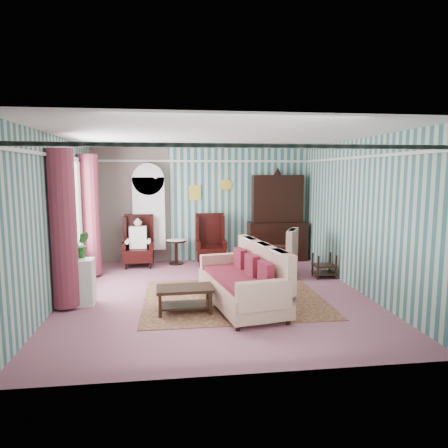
{
  "coord_description": "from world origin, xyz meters",
  "views": [
    {
      "loc": [
        -0.75,
        -7.2,
        2.27
      ],
      "look_at": [
        0.24,
        0.6,
        1.25
      ],
      "focal_mm": 32.0,
      "sensor_mm": 36.0,
      "label": 1
    }
  ],
  "objects": [
    {
      "name": "floor",
      "position": [
        0.0,
        0.0,
        0.0
      ],
      "size": [
        6.0,
        6.0,
        0.0
      ],
      "primitive_type": "plane",
      "color": "#975869",
      "rests_on": "ground"
    },
    {
      "name": "room_shell",
      "position": [
        -0.62,
        0.18,
        2.01
      ],
      "size": [
        5.53,
        6.02,
        2.91
      ],
      "color": "#366260",
      "rests_on": "ground"
    },
    {
      "name": "bookcase",
      "position": [
        -1.35,
        2.84,
        1.12
      ],
      "size": [
        0.8,
        0.28,
        2.24
      ],
      "primitive_type": "cube",
      "color": "silver",
      "rests_on": "floor"
    },
    {
      "name": "dresser_hutch",
      "position": [
        1.9,
        2.72,
        1.18
      ],
      "size": [
        1.5,
        0.56,
        2.36
      ],
      "primitive_type": "cube",
      "color": "black",
      "rests_on": "floor"
    },
    {
      "name": "wingback_left",
      "position": [
        -1.6,
        2.45,
        0.62
      ],
      "size": [
        0.76,
        0.8,
        1.25
      ],
      "primitive_type": "cube",
      "color": "black",
      "rests_on": "floor"
    },
    {
      "name": "wingback_right",
      "position": [
        0.15,
        2.45,
        0.62
      ],
      "size": [
        0.76,
        0.8,
        1.25
      ],
      "primitive_type": "cube",
      "color": "black",
      "rests_on": "floor"
    },
    {
      "name": "seated_woman",
      "position": [
        -1.6,
        2.45,
        0.59
      ],
      "size": [
        0.44,
        0.4,
        1.18
      ],
      "primitive_type": null,
      "color": "beige",
      "rests_on": "floor"
    },
    {
      "name": "round_side_table",
      "position": [
        -0.7,
        2.6,
        0.3
      ],
      "size": [
        0.5,
        0.5,
        0.6
      ],
      "primitive_type": "cylinder",
      "color": "black",
      "rests_on": "floor"
    },
    {
      "name": "nest_table",
      "position": [
        2.47,
        0.9,
        0.27
      ],
      "size": [
        0.45,
        0.38,
        0.54
      ],
      "primitive_type": "cube",
      "color": "black",
      "rests_on": "floor"
    },
    {
      "name": "plant_stand",
      "position": [
        -2.4,
        -0.3,
        0.4
      ],
      "size": [
        0.55,
        0.35,
        0.8
      ],
      "primitive_type": "cube",
      "color": "silver",
      "rests_on": "floor"
    },
    {
      "name": "rug",
      "position": [
        0.3,
        -0.3,
        0.01
      ],
      "size": [
        3.2,
        2.6,
        0.01
      ],
      "primitive_type": "cube",
      "color": "#51241B",
      "rests_on": "floor"
    },
    {
      "name": "sofa",
      "position": [
        0.36,
        -0.75,
        0.55
      ],
      "size": [
        1.39,
        2.3,
        1.1
      ],
      "primitive_type": "cube",
      "rotation": [
        0.0,
        0.0,
        1.75
      ],
      "color": "#B5AE8C",
      "rests_on": "floor"
    },
    {
      "name": "floral_armchair",
      "position": [
        1.5,
        1.19,
        0.46
      ],
      "size": [
        1.09,
        1.12,
        0.92
      ],
      "primitive_type": "cube",
      "rotation": [
        0.0,
        0.0,
        1.09
      ],
      "color": "beige",
      "rests_on": "floor"
    },
    {
      "name": "coffee_table",
      "position": [
        -0.59,
        -0.88,
        0.21
      ],
      "size": [
        0.93,
        0.56,
        0.42
      ],
      "primitive_type": "cube",
      "rotation": [
        0.0,
        0.0,
        0.04
      ],
      "color": "black",
      "rests_on": "floor"
    },
    {
      "name": "potted_plant_a",
      "position": [
        -2.51,
        -0.36,
        1.0
      ],
      "size": [
        0.45,
        0.43,
        0.4
      ],
      "primitive_type": "imported",
      "rotation": [
        0.0,
        0.0,
        -0.38
      ],
      "color": "#204C17",
      "rests_on": "plant_stand"
    },
    {
      "name": "potted_plant_b",
      "position": [
        -2.33,
        -0.15,
        1.03
      ],
      "size": [
        0.3,
        0.26,
        0.46
      ],
      "primitive_type": "imported",
      "rotation": [
        0.0,
        0.0,
        0.28
      ],
      "color": "#1A551A",
      "rests_on": "plant_stand"
    },
    {
      "name": "potted_plant_c",
      "position": [
        -2.49,
        -0.26,
        1.0
      ],
      "size": [
        0.24,
        0.24,
        0.4
      ],
      "primitive_type": "imported",
      "rotation": [
        0.0,
        0.0,
        0.09
      ],
      "color": "#1C4E18",
      "rests_on": "plant_stand"
    }
  ]
}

